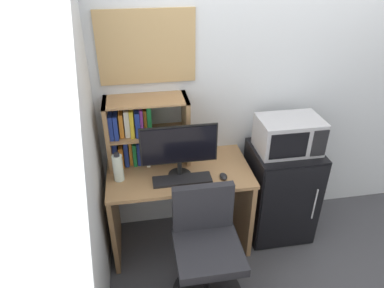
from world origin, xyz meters
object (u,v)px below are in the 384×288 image
Objects in this scene: microwave at (289,135)px; desk_chair at (206,254)px; hutch_bookshelf at (138,131)px; wall_corkboard at (147,47)px; keyboard at (182,180)px; water_bottle at (118,168)px; monitor at (179,148)px; computer_mouse at (223,176)px; mini_fridge at (280,191)px.

microwave reaches higher than desk_chair.
hutch_bookshelf is 0.65m from wall_corkboard.
water_bottle is (-0.47, 0.10, 0.10)m from keyboard.
desk_chair is at bearing -70.46° from wall_corkboard.
desk_chair is at bearing -40.25° from water_bottle.
monitor is 0.80× the size of wall_corkboard.
water_bottle is (-0.17, -0.24, -0.17)m from hutch_bookshelf.
microwave is at bearing 2.64° from water_bottle.
hutch_bookshelf is at bearing 132.17° from keyboard.
desk_chair is (-0.20, -0.38, -0.40)m from computer_mouse.
monitor is 0.67× the size of mini_fridge.
mini_fridge is at bearing -15.08° from wall_corkboard.
microwave is (0.00, 0.00, 0.57)m from mini_fridge.
microwave is at bearing 17.12° from computer_mouse.
desk_chair reaches higher than keyboard.
wall_corkboard is at bearing 165.07° from microwave.
wall_corkboard is at bearing 109.54° from desk_chair.
hutch_bookshelf is 0.74× the size of mini_fridge.
monitor is 1.09m from mini_fridge.
wall_corkboard is (-0.30, 0.85, 1.29)m from desk_chair.
computer_mouse is (0.62, -0.35, -0.27)m from hutch_bookshelf.
mini_fridge is at bearing 16.85° from computer_mouse.
keyboard is 0.97m from mini_fridge.
hutch_bookshelf is 0.53m from keyboard.
wall_corkboard is (-0.19, 0.45, 0.90)m from keyboard.
desk_chair is 1.57m from wall_corkboard.
computer_mouse is at bearing -15.20° from monitor.
computer_mouse is 0.11× the size of mini_fridge.
monitor is at bearing -41.87° from hutch_bookshelf.
water_bottle is at bearing -177.48° from mini_fridge.
desk_chair reaches higher than mini_fridge.
microwave is 1.14m from desk_chair.
monitor reaches higher than mini_fridge.
mini_fridge reaches higher than computer_mouse.
keyboard is 0.49m from water_bottle.
monitor is 0.80m from desk_chair.
keyboard is at bearing -11.66° from water_bottle.
computer_mouse is at bearing -163.15° from mini_fridge.
water_bottle reaches higher than mini_fridge.
water_bottle is 0.32× the size of wall_corkboard.
hutch_bookshelf is at bearing 138.13° from monitor.
hutch_bookshelf reaches higher than desk_chair.
monitor is 0.91m from microwave.
desk_chair is at bearing -60.34° from hutch_bookshelf.
wall_corkboard reaches higher than computer_mouse.
monitor is 0.77m from wall_corkboard.
desk_chair is (0.59, -0.50, -0.49)m from water_bottle.
water_bottle is 1.37m from microwave.
hutch_bookshelf is at bearing 171.54° from mini_fridge.
wall_corkboard reaches higher than water_bottle.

